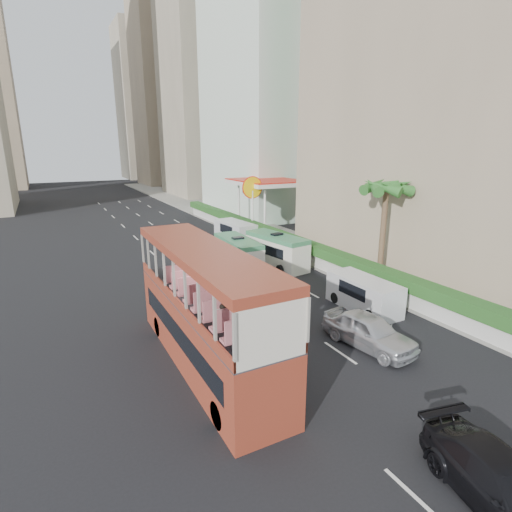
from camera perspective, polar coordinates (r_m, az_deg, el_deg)
ground_plane at (r=20.45m, az=9.17°, el=-10.82°), size 200.00×200.00×0.00m
double_decker_bus at (r=16.71m, az=-7.27°, el=-7.41°), size 2.50×11.00×5.06m
car_silver_lane_a at (r=23.26m, az=-1.68°, el=-7.27°), size 2.07×4.14×1.30m
car_silver_lane_b at (r=19.71m, az=15.63°, el=-12.30°), size 2.50×4.84×1.58m
car_black at (r=13.67m, az=31.55°, el=-28.39°), size 2.93×5.14×1.40m
van_asset at (r=32.53m, az=-5.13°, el=-0.62°), size 2.67×5.26×1.42m
minibus_near at (r=29.62m, az=-2.58°, el=0.22°), size 2.08×5.50×2.40m
minibus_far at (r=30.55m, az=2.97°, el=0.75°), size 2.68×5.77×2.46m
panel_van_near at (r=23.47m, az=15.12°, el=-5.25°), size 1.81×4.50×1.80m
panel_van_far at (r=38.27m, az=-2.98°, el=3.41°), size 2.41×5.14×1.99m
sidewalk at (r=45.27m, az=-0.74°, el=4.15°), size 6.00×120.00×0.18m
kerb_wall at (r=34.44m, az=3.51°, el=1.49°), size 0.30×44.00×1.00m
hedge at (r=34.25m, az=3.53°, el=2.87°), size 1.10×44.00×0.70m
palm_tree at (r=27.16m, az=17.62°, el=2.83°), size 0.36×0.36×6.40m
shell_station at (r=43.55m, az=1.65°, el=7.25°), size 6.50×8.00×5.50m
tower_mid at (r=79.79m, az=-6.55°, el=26.98°), size 16.00×16.00×50.00m
tower_far_a at (r=101.37m, az=-12.50°, el=22.53°), size 14.00×14.00×44.00m
tower_far_b at (r=122.30m, az=-15.45°, el=20.14°), size 14.00×14.00×40.00m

